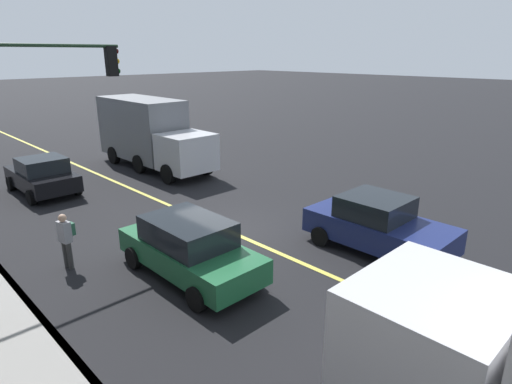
{
  "coord_description": "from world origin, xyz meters",
  "views": [
    {
      "loc": [
        -9.98,
        8.39,
        5.59
      ],
      "look_at": [
        -2.01,
        0.65,
        1.97
      ],
      "focal_mm": 29.97,
      "sensor_mm": 36.0,
      "label": 1
    }
  ],
  "objects_px": {
    "car_navy": "(378,225)",
    "truck_gray": "(150,133)",
    "traffic_light_mast": "(22,105)",
    "pedestrian_with_backpack": "(66,237)",
    "car_green": "(189,247)",
    "car_black": "(42,175)"
  },
  "relations": [
    {
      "from": "car_navy",
      "to": "truck_gray",
      "type": "relative_size",
      "value": 0.56
    },
    {
      "from": "car_navy",
      "to": "traffic_light_mast",
      "type": "height_order",
      "value": "traffic_light_mast"
    },
    {
      "from": "pedestrian_with_backpack",
      "to": "traffic_light_mast",
      "type": "bearing_deg",
      "value": -1.33
    },
    {
      "from": "car_green",
      "to": "car_navy",
      "type": "relative_size",
      "value": 1.02
    },
    {
      "from": "truck_gray",
      "to": "pedestrian_with_backpack",
      "type": "height_order",
      "value": "truck_gray"
    },
    {
      "from": "car_black",
      "to": "pedestrian_with_backpack",
      "type": "xyz_separation_m",
      "value": [
        -7.35,
        1.85,
        0.14
      ]
    },
    {
      "from": "car_black",
      "to": "truck_gray",
      "type": "distance_m",
      "value": 5.66
    },
    {
      "from": "car_navy",
      "to": "car_green",
      "type": "bearing_deg",
      "value": 61.85
    },
    {
      "from": "car_navy",
      "to": "truck_gray",
      "type": "height_order",
      "value": "truck_gray"
    },
    {
      "from": "truck_gray",
      "to": "traffic_light_mast",
      "type": "relative_size",
      "value": 1.24
    },
    {
      "from": "truck_gray",
      "to": "traffic_light_mast",
      "type": "xyz_separation_m",
      "value": [
        -5.93,
        7.34,
        2.44
      ]
    },
    {
      "from": "traffic_light_mast",
      "to": "car_black",
      "type": "bearing_deg",
      "value": -18.8
    },
    {
      "from": "car_green",
      "to": "car_black",
      "type": "xyz_separation_m",
      "value": [
        10.01,
        0.26,
        -0.04
      ]
    },
    {
      "from": "car_navy",
      "to": "pedestrian_with_backpack",
      "type": "distance_m",
      "value": 8.75
    },
    {
      "from": "car_navy",
      "to": "traffic_light_mast",
      "type": "bearing_deg",
      "value": 43.49
    },
    {
      "from": "car_navy",
      "to": "pedestrian_with_backpack",
      "type": "height_order",
      "value": "car_navy"
    },
    {
      "from": "pedestrian_with_backpack",
      "to": "car_green",
      "type": "bearing_deg",
      "value": -141.59
    },
    {
      "from": "car_green",
      "to": "car_black",
      "type": "relative_size",
      "value": 1.1
    },
    {
      "from": "car_black",
      "to": "truck_gray",
      "type": "height_order",
      "value": "truck_gray"
    },
    {
      "from": "car_green",
      "to": "traffic_light_mast",
      "type": "height_order",
      "value": "traffic_light_mast"
    },
    {
      "from": "car_navy",
      "to": "pedestrian_with_backpack",
      "type": "bearing_deg",
      "value": 52.95
    },
    {
      "from": "car_black",
      "to": "truck_gray",
      "type": "xyz_separation_m",
      "value": [
        0.63,
        -5.53,
        1.02
      ]
    }
  ]
}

